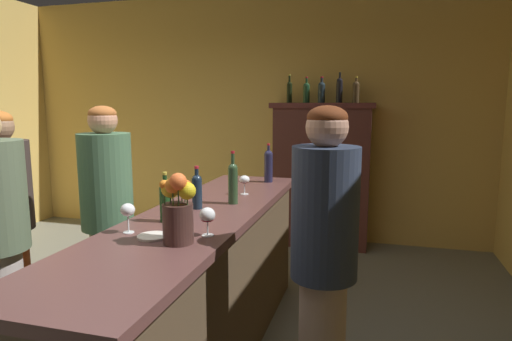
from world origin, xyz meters
The scene contains 20 objects.
wall_back centered at (0.00, 3.03, 1.49)m, with size 6.01×0.12×2.98m, color gold.
bar_counter centered at (0.61, 0.13, 0.50)m, with size 0.67×2.76×1.00m.
display_cabinet centered at (1.03, 2.73, 0.87)m, with size 1.16×0.41×1.67m.
wine_bottle_syrah centered at (0.76, 1.27, 1.15)m, with size 0.07×0.07×0.33m.
wine_bottle_riesling centered at (0.73, 0.42, 1.15)m, with size 0.06×0.06×0.35m.
wine_bottle_chardonnay centered at (0.55, 0.23, 1.12)m, with size 0.06×0.06×0.27m.
wine_bottle_pinot centered at (0.50, -0.10, 1.12)m, with size 0.07×0.07×0.28m.
wine_glass_front centered at (0.83, -0.29, 1.10)m, with size 0.08×0.08×0.15m.
wine_glass_mid centered at (0.71, 0.73, 1.10)m, with size 0.08×0.08×0.14m.
wine_glass_rear centered at (0.42, -0.35, 1.11)m, with size 0.07×0.07×0.15m.
flower_arrangement centered at (0.74, -0.43, 1.17)m, with size 0.18×0.16×0.34m.
cheese_plate centered at (0.58, -0.39, 1.00)m, with size 0.16×0.16×0.01m, color white.
display_bottle_left centered at (0.64, 2.73, 1.80)m, with size 0.06×0.06×0.32m.
display_bottle_midleft centered at (0.84, 2.73, 1.79)m, with size 0.08×0.08×0.29m.
display_bottle_center centered at (1.01, 2.73, 1.80)m, with size 0.08×0.08×0.29m.
display_bottle_midright centered at (1.21, 2.73, 1.82)m, with size 0.07×0.07×0.33m.
display_bottle_right centered at (1.39, 2.73, 1.80)m, with size 0.07×0.07×0.29m.
patron_in_grey centered at (-0.79, 0.06, 0.88)m, with size 0.37×0.37×1.61m.
patron_near_entrance centered at (-0.05, 0.15, 0.91)m, with size 0.33×0.33×1.64m.
bartender centered at (1.41, -0.29, 0.92)m, with size 0.31×0.31×1.65m.
Camera 1 is at (1.62, -2.24, 1.65)m, focal length 30.38 mm.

